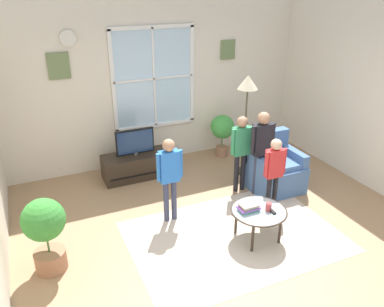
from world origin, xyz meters
TOP-DOWN VIEW (x-y plane):
  - ground_plane at (0.00, 0.00)m, footprint 5.86×6.11m
  - back_wall at (-0.01, 2.81)m, footprint 5.26×0.17m
  - area_rug at (0.03, 0.10)m, footprint 2.65×1.84m
  - tv_stand at (-0.63, 2.23)m, footprint 1.10×0.48m
  - television at (-0.63, 2.22)m, footprint 0.63×0.08m
  - armchair at (1.22, 1.00)m, footprint 0.76×0.74m
  - coffee_table at (0.28, -0.03)m, footprint 0.71×0.71m
  - book_stack at (0.16, 0.02)m, footprint 0.26×0.17m
  - cup at (0.38, -0.08)m, footprint 0.07×0.07m
  - remote_near_books at (0.41, -0.13)m, footprint 0.05×0.14m
  - person_red_shirt at (0.79, 0.42)m, footprint 0.34×0.15m
  - person_blue_shirt at (-0.58, 0.81)m, footprint 0.36×0.16m
  - person_green_shirt at (0.70, 1.14)m, footprint 0.37×0.17m
  - person_black_shirt at (0.93, 0.94)m, footprint 0.40×0.18m
  - potted_plant_by_window at (1.06, 2.39)m, footprint 0.44×0.44m
  - potted_plant_corner at (-2.18, 0.44)m, footprint 0.47×0.47m
  - floor_lamp at (1.08, 1.65)m, footprint 0.32×0.32m

SIDE VIEW (x-z plane):
  - ground_plane at x=0.00m, z-range -0.02..0.00m
  - area_rug at x=0.03m, z-range 0.00..0.01m
  - tv_stand at x=-0.63m, z-range 0.00..0.40m
  - armchair at x=1.22m, z-range -0.11..0.76m
  - coffee_table at x=0.28m, z-range 0.18..0.60m
  - remote_near_books at x=0.41m, z-range 0.42..0.44m
  - book_stack at x=0.16m, z-range 0.42..0.51m
  - cup at x=0.38m, z-range 0.42..0.52m
  - potted_plant_by_window at x=1.06m, z-range 0.13..0.93m
  - potted_plant_corner at x=-2.18m, z-range 0.09..1.00m
  - television at x=-0.63m, z-range 0.41..0.85m
  - person_red_shirt at x=0.79m, z-range 0.14..1.26m
  - person_blue_shirt at x=-0.58m, z-range 0.15..1.35m
  - person_green_shirt at x=0.70m, z-range 0.15..1.37m
  - person_black_shirt at x=0.93m, z-range 0.17..1.48m
  - floor_lamp at x=1.08m, z-range 0.56..2.24m
  - back_wall at x=-0.01m, z-range 0.01..2.81m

